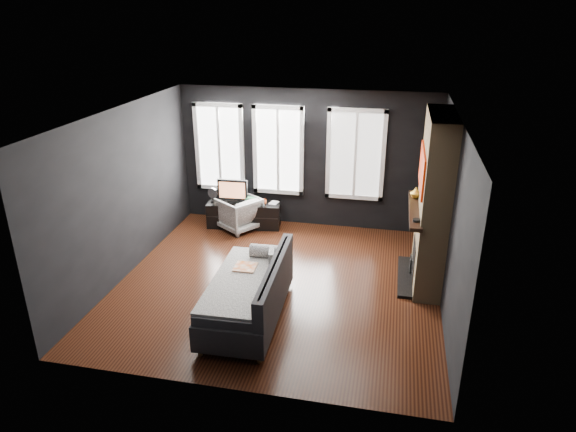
% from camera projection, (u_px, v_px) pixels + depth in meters
% --- Properties ---
extents(floor, '(5.00, 5.00, 0.00)m').
position_uv_depth(floor, '(278.00, 283.00, 8.21)').
color(floor, black).
rests_on(floor, ground).
extents(ceiling, '(5.00, 5.00, 0.00)m').
position_uv_depth(ceiling, '(277.00, 115.00, 7.18)').
color(ceiling, white).
rests_on(ceiling, ground).
extents(wall_back, '(5.00, 0.02, 2.70)m').
position_uv_depth(wall_back, '(306.00, 159.00, 9.95)').
color(wall_back, black).
rests_on(wall_back, ground).
extents(wall_left, '(0.02, 5.00, 2.70)m').
position_uv_depth(wall_left, '(125.00, 193.00, 8.17)').
color(wall_left, black).
rests_on(wall_left, ground).
extents(wall_right, '(0.02, 5.00, 2.70)m').
position_uv_depth(wall_right, '(450.00, 218.00, 7.22)').
color(wall_right, black).
rests_on(wall_right, ground).
extents(windows, '(4.00, 0.16, 1.76)m').
position_uv_depth(windows, '(283.00, 105.00, 9.61)').
color(windows, white).
rests_on(windows, wall_back).
extents(fireplace, '(0.70, 1.62, 2.70)m').
position_uv_depth(fireplace, '(433.00, 202.00, 7.80)').
color(fireplace, '#93724C').
rests_on(fireplace, floor).
extents(sofa, '(1.10, 2.11, 0.90)m').
position_uv_depth(sofa, '(247.00, 290.00, 7.14)').
color(sofa, black).
rests_on(sofa, floor).
extents(stripe_pillow, '(0.14, 0.34, 0.33)m').
position_uv_depth(stripe_pillow, '(272.00, 260.00, 7.55)').
color(stripe_pillow, gray).
rests_on(stripe_pillow, sofa).
extents(armchair, '(0.95, 0.96, 0.73)m').
position_uv_depth(armchair, '(239.00, 212.00, 10.07)').
color(armchair, white).
rests_on(armchair, floor).
extents(media_console, '(1.48, 0.62, 0.49)m').
position_uv_depth(media_console, '(244.00, 215.00, 10.24)').
color(media_console, black).
rests_on(media_console, floor).
extents(monitor, '(0.61, 0.15, 0.54)m').
position_uv_depth(monitor, '(232.00, 190.00, 10.06)').
color(monitor, black).
rests_on(monitor, media_console).
extents(desk_fan, '(0.24, 0.24, 0.30)m').
position_uv_depth(desk_fan, '(213.00, 195.00, 10.14)').
color(desk_fan, '#969696').
rests_on(desk_fan, media_console).
extents(mug, '(0.15, 0.13, 0.13)m').
position_uv_depth(mug, '(263.00, 201.00, 10.03)').
color(mug, '#E45019').
rests_on(mug, media_console).
extents(book, '(0.16, 0.04, 0.21)m').
position_uv_depth(book, '(270.00, 198.00, 10.11)').
color(book, '#A1957F').
rests_on(book, media_console).
extents(storage_box, '(0.25, 0.17, 0.13)m').
position_uv_depth(storage_box, '(252.00, 200.00, 10.10)').
color(storage_box, '#2D6941').
rests_on(storage_box, media_console).
extents(mantel_vase, '(0.18, 0.18, 0.17)m').
position_uv_depth(mantel_vase, '(416.00, 193.00, 8.26)').
color(mantel_vase, gold).
rests_on(mantel_vase, fireplace).
extents(mantel_clock, '(0.15, 0.15, 0.04)m').
position_uv_depth(mantel_clock, '(417.00, 220.00, 7.38)').
color(mantel_clock, black).
rests_on(mantel_clock, fireplace).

